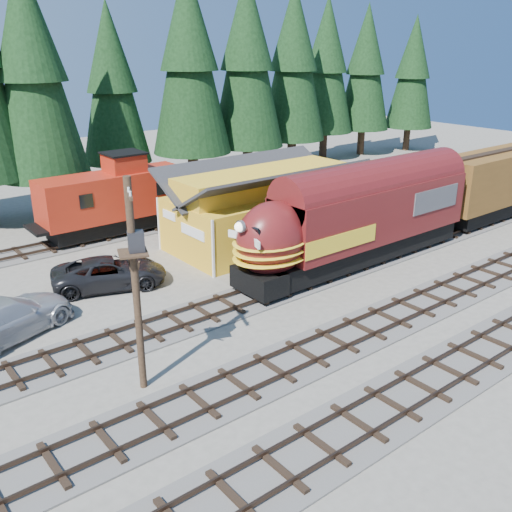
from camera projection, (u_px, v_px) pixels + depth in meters
ground at (388, 293)px, 30.05m from camera, size 120.00×120.00×0.00m
track_siding at (437, 236)px, 38.78m from camera, size 68.00×3.20×0.33m
track_spur at (73, 243)px, 37.37m from camera, size 32.00×3.20×0.33m
depot at (263, 199)px, 36.68m from camera, size 12.80×7.00×5.30m
conifer_backdrop at (196, 68)px, 46.98m from camera, size 81.18×23.00×17.16m
locomotive at (351, 223)px, 32.77m from camera, size 16.98×3.38×4.62m
boxcar at (506, 179)px, 42.59m from camera, size 14.86×3.18×4.67m
caboose at (114, 198)px, 38.34m from camera, size 9.85×2.86×5.12m
utility_pole at (135, 273)px, 20.33m from camera, size 1.30×1.92×8.25m
pickup_truck_a at (110, 273)px, 30.55m from camera, size 6.59×4.65×1.67m
pickup_truck_b at (4, 319)px, 25.25m from camera, size 7.11×4.93×1.91m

